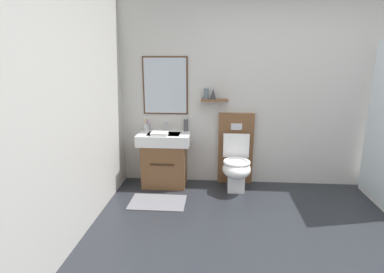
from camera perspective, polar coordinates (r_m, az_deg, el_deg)
name	(u,v)px	position (r m, az deg, el deg)	size (l,w,h in m)	color
ground_plane	(315,269)	(3.13, 21.58, -21.72)	(5.82, 5.08, 0.10)	#23262B
wall_back	(282,84)	(4.38, 16.12, 9.23)	(4.62, 0.27, 2.78)	beige
wall_left	(47,102)	(2.79, -25.04, 5.75)	(0.12, 3.88, 2.78)	beige
bath_mat	(158,202)	(3.93, -6.30, -11.88)	(0.68, 0.44, 0.01)	slate
vanity_sink_left	(165,158)	(4.31, -5.03, -3.91)	(0.70, 0.45, 0.74)	brown
tap_on_left_sink	(166,126)	(4.35, -4.81, 2.00)	(0.03, 0.13, 0.11)	silver
toilet	(236,161)	(4.26, 8.05, -4.44)	(0.48, 0.62, 1.00)	brown
toothbrush_cup	(147,127)	(4.40, -8.32, 1.80)	(0.07, 0.07, 0.20)	silver
soap_dispenser	(186,125)	(4.31, -1.13, 2.14)	(0.06, 0.06, 0.20)	#4C4C51
folded_hand_towel	(159,134)	(4.10, -5.98, 0.48)	(0.22, 0.16, 0.04)	white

